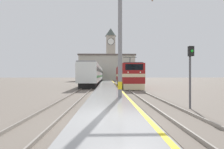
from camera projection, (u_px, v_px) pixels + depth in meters
ground_plane at (108, 84)px, 37.55m from camera, size 200.00×200.00×0.00m
platform at (108, 85)px, 32.56m from camera, size 3.13×140.00×0.35m
rail_track_near at (126, 86)px, 32.66m from camera, size 2.83×140.00×0.16m
rail_track_far at (91, 86)px, 32.47m from camera, size 2.83×140.00×0.16m
locomotive_train at (127, 76)px, 30.65m from camera, size 2.92×16.37×4.78m
passenger_train at (96, 75)px, 47.66m from camera, size 2.92×47.74×4.05m
catenary_mast at (121, 42)px, 13.54m from camera, size 2.84×0.34×8.73m
clock_tower at (111, 52)px, 75.26m from camera, size 4.78×4.78×22.25m
station_building at (107, 68)px, 63.05m from camera, size 19.90×8.27×9.26m
signal_post at (191, 67)px, 10.62m from camera, size 0.30×0.39×3.80m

